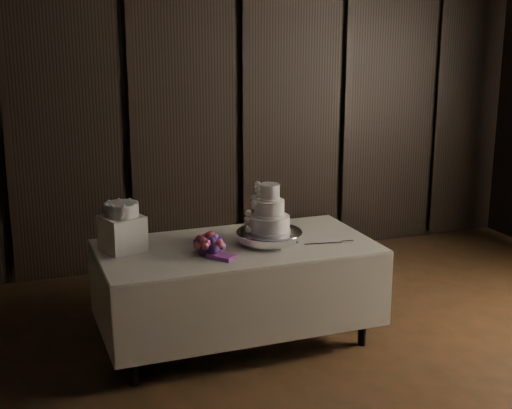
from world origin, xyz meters
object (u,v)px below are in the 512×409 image
at_px(cake_stand, 269,237).
at_px(bouquet, 209,245).
at_px(display_table, 237,289).
at_px(box_pedestal, 123,233).
at_px(small_cake, 122,210).
at_px(wedding_cake, 267,214).

height_order(cake_stand, bouquet, bouquet).
xyz_separation_m(display_table, box_pedestal, (-0.79, 0.16, 0.47)).
height_order(bouquet, box_pedestal, box_pedestal).
bearing_deg(small_cake, wedding_cake, -12.62).
distance_m(display_table, small_cake, 1.03).
bearing_deg(small_cake, display_table, -11.75).
distance_m(wedding_cake, box_pedestal, 1.03).
relative_size(wedding_cake, small_cake, 1.49).
height_order(bouquet, small_cake, small_cake).
relative_size(cake_stand, box_pedestal, 1.86).
height_order(box_pedestal, small_cake, small_cake).
distance_m(display_table, cake_stand, 0.46).
xyz_separation_m(wedding_cake, box_pedestal, (-1.00, 0.22, -0.11)).
distance_m(cake_stand, box_pedestal, 1.05).
bearing_deg(display_table, bouquet, -151.54).
bearing_deg(box_pedestal, wedding_cake, -12.62).
bearing_deg(cake_stand, wedding_cake, -150.26).
bearing_deg(bouquet, cake_stand, 10.62).
bearing_deg(box_pedestal, cake_stand, -11.52).
distance_m(display_table, box_pedestal, 0.93).
distance_m(cake_stand, wedding_cake, 0.19).
bearing_deg(display_table, cake_stand, -10.97).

